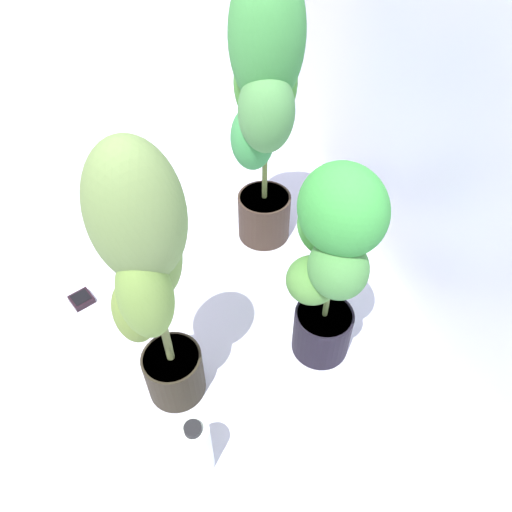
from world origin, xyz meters
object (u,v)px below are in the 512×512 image
(hygrometer_box, at_px, (82,299))
(nutrient_bottle, at_px, (197,448))
(floor_fan, at_px, (146,204))
(potted_plant_back_left, at_px, (265,100))
(potted_plant_front_right, at_px, (149,274))
(potted_plant_back_right, at_px, (332,255))

(hygrometer_box, xyz_separation_m, nutrient_bottle, (0.75, 0.32, 0.11))
(floor_fan, bearing_deg, hygrometer_box, 109.71)
(potted_plant_back_left, relative_size, potted_plant_front_right, 1.14)
(potted_plant_back_right, xyz_separation_m, potted_plant_front_right, (0.02, -0.52, 0.11))
(potted_plant_back_left, distance_m, potted_plant_front_right, 0.83)
(potted_plant_back_right, bearing_deg, nutrient_bottle, -59.18)
(potted_plant_back_left, xyz_separation_m, potted_plant_back_right, (0.63, 0.02, -0.17))
(potted_plant_back_right, height_order, hygrometer_box, potted_plant_back_right)
(potted_plant_front_right, distance_m, nutrient_bottle, 0.54)
(potted_plant_back_left, height_order, nutrient_bottle, potted_plant_back_left)
(potted_plant_front_right, relative_size, floor_fan, 2.90)
(hygrometer_box, height_order, nutrient_bottle, nutrient_bottle)
(potted_plant_front_right, height_order, floor_fan, potted_plant_front_right)
(potted_plant_back_left, distance_m, floor_fan, 0.65)
(hygrometer_box, distance_m, floor_fan, 0.46)
(nutrient_bottle, bearing_deg, potted_plant_back_right, 120.82)
(potted_plant_back_right, relative_size, nutrient_bottle, 3.07)
(potted_plant_back_right, xyz_separation_m, hygrometer_box, (-0.45, -0.82, -0.46))
(potted_plant_back_left, relative_size, hygrometer_box, 10.52)
(floor_fan, bearing_deg, potted_plant_front_right, 158.71)
(potted_plant_back_right, xyz_separation_m, floor_fan, (-0.71, -0.50, -0.26))
(hygrometer_box, distance_m, nutrient_bottle, 0.82)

